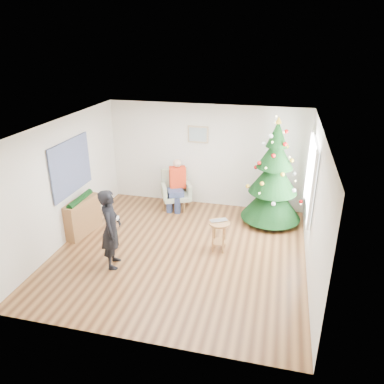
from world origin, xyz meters
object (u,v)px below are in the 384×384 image
(stool, at_px, (219,236))
(console, at_px, (82,217))
(christmas_tree, at_px, (274,177))
(armchair, at_px, (176,194))
(standing_man, at_px, (111,229))

(stool, relative_size, console, 0.64)
(christmas_tree, relative_size, armchair, 2.57)
(stool, height_order, armchair, armchair)
(console, bearing_deg, armchair, 55.85)
(christmas_tree, distance_m, stool, 2.00)
(stool, distance_m, console, 3.08)
(christmas_tree, height_order, armchair, christmas_tree)
(armchair, distance_m, standing_man, 2.88)
(christmas_tree, xyz_separation_m, console, (-4.05, -1.54, -0.73))
(armchair, bearing_deg, christmas_tree, -30.71)
(standing_man, bearing_deg, christmas_tree, -63.08)
(armchair, distance_m, console, 2.44)
(christmas_tree, xyz_separation_m, armchair, (-2.39, 0.25, -0.78))
(console, bearing_deg, stool, 8.45)
(standing_man, bearing_deg, armchair, -24.23)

